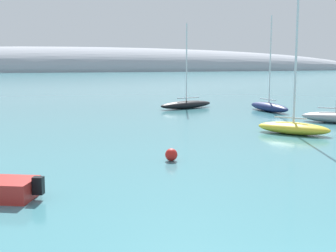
{
  "coord_description": "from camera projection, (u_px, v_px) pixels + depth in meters",
  "views": [
    {
      "loc": [
        -7.35,
        -8.79,
        5.91
      ],
      "look_at": [
        -0.08,
        20.49,
        1.61
      ],
      "focal_mm": 49.28,
      "sensor_mm": 36.0,
      "label": 1
    }
  ],
  "objects": [
    {
      "name": "sailboat_grey_near_shore",
      "position": [
        336.0,
        116.0,
        43.86
      ],
      "size": [
        6.06,
        6.05,
        10.69
      ],
      "rotation": [
        0.0,
        0.0,
        5.5
      ],
      "color": "gray",
      "rests_on": "water"
    },
    {
      "name": "sailboat_navy_mid_mooring",
      "position": [
        269.0,
        106.0,
        53.8
      ],
      "size": [
        2.5,
        7.58,
        10.99
      ],
      "rotation": [
        0.0,
        0.0,
        4.82
      ],
      "color": "navy",
      "rests_on": "water"
    },
    {
      "name": "mooring_buoy_red",
      "position": [
        171.0,
        155.0,
        27.3
      ],
      "size": [
        0.74,
        0.74,
        0.74
      ],
      "primitive_type": "sphere",
      "color": "red",
      "rests_on": "water"
    },
    {
      "name": "sailboat_black_end_of_line",
      "position": [
        186.0,
        104.0,
        57.08
      ],
      "size": [
        7.94,
        4.89,
        10.44
      ],
      "rotation": [
        0.0,
        0.0,
        3.56
      ],
      "color": "black",
      "rests_on": "water"
    },
    {
      "name": "distant_ridge",
      "position": [
        56.0,
        71.0,
        251.57
      ],
      "size": [
        379.04,
        53.83,
        26.57
      ],
      "primitive_type": "ellipsoid",
      "color": "#999EA8",
      "rests_on": "ground"
    },
    {
      "name": "sailboat_yellow_outer_mooring",
      "position": [
        293.0,
        127.0,
        37.21
      ],
      "size": [
        5.59,
        5.87,
        10.61
      ],
      "rotation": [
        0.0,
        0.0,
        5.45
      ],
      "color": "yellow",
      "rests_on": "water"
    }
  ]
}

